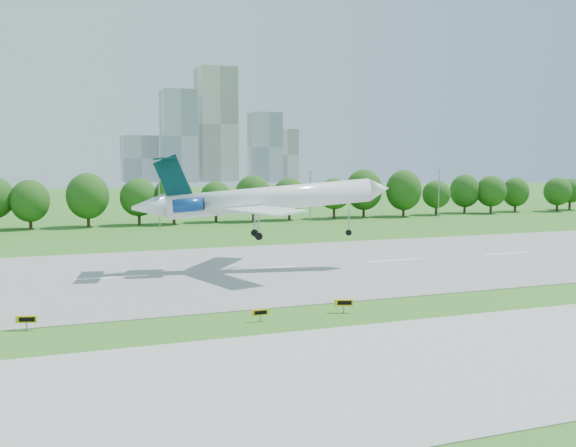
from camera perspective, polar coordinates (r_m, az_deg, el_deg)
The scene contains 10 objects.
ground at distance 58.60m, azimuth -13.33°, elevation -8.93°, with size 600.00×600.00×0.00m, color #2A6B1C.
runway at distance 82.93m, azimuth -15.43°, elevation -4.69°, with size 400.00×45.00×0.08m, color gray.
taxiway at distance 41.56m, azimuth -10.21°, elevation -14.93°, with size 400.00×23.00×0.08m, color #ADADA8.
tree_line at distance 148.77m, azimuth -17.68°, elevation 2.11°, with size 288.40×8.40×10.40m.
light_poles at distance 138.69m, azimuth -18.53°, elevation 1.91°, with size 175.90×0.25×12.19m.
skyline at distance 459.84m, azimuth -6.86°, elevation 7.54°, with size 127.00×52.00×80.00m.
airliner at distance 85.78m, azimuth -2.76°, elevation 2.20°, with size 35.04×25.16×11.24m.
taxi_sign_left at distance 60.19m, azimuth -22.23°, elevation -7.91°, with size 1.78×0.66×1.26m.
taxi_sign_centre at distance 62.25m, azimuth 4.97°, elevation -7.05°, with size 1.79×0.82×1.29m.
taxi_sign_right at distance 58.82m, azimuth -2.48°, elevation -7.92°, with size 1.57×0.23×1.10m.
Camera 1 is at (-6.56, -56.39, 14.55)m, focal length 40.00 mm.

